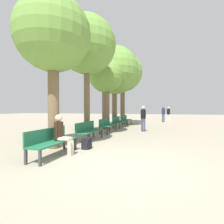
{
  "coord_description": "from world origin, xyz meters",
  "views": [
    {
      "loc": [
        1.1,
        -4.25,
        1.39
      ],
      "look_at": [
        -1.89,
        5.8,
        1.19
      ],
      "focal_mm": 28.0,
      "sensor_mm": 36.0,
      "label": 1
    }
  ],
  "objects_px": {
    "bench_row_2": "(107,124)",
    "bench_row_4": "(126,119)",
    "bench_row_3": "(118,121)",
    "bench_row_1": "(88,130)",
    "tree_row_2": "(106,77)",
    "bench_row_0": "(51,140)",
    "pedestrian_far": "(169,113)",
    "tree_row_3": "(115,71)",
    "pedestrian_near": "(143,117)",
    "tree_row_0": "(53,36)",
    "pedestrian_mid": "(163,113)",
    "tree_row_4": "(123,73)",
    "backpack": "(87,143)",
    "person_seated": "(62,133)",
    "tree_row_1": "(87,45)"
  },
  "relations": [
    {
      "from": "tree_row_2",
      "to": "tree_row_1",
      "type": "bearing_deg",
      "value": -90.0
    },
    {
      "from": "pedestrian_far",
      "to": "pedestrian_mid",
      "type": "bearing_deg",
      "value": -156.78
    },
    {
      "from": "bench_row_1",
      "to": "tree_row_4",
      "type": "relative_size",
      "value": 0.28
    },
    {
      "from": "pedestrian_far",
      "to": "person_seated",
      "type": "bearing_deg",
      "value": -103.38
    },
    {
      "from": "bench_row_1",
      "to": "tree_row_4",
      "type": "distance_m",
      "value": 9.97
    },
    {
      "from": "bench_row_2",
      "to": "tree_row_3",
      "type": "distance_m",
      "value": 5.33
    },
    {
      "from": "bench_row_2",
      "to": "person_seated",
      "type": "relative_size",
      "value": 1.51
    },
    {
      "from": "bench_row_0",
      "to": "pedestrian_far",
      "type": "height_order",
      "value": "pedestrian_far"
    },
    {
      "from": "bench_row_1",
      "to": "pedestrian_near",
      "type": "bearing_deg",
      "value": 61.88
    },
    {
      "from": "bench_row_4",
      "to": "tree_row_4",
      "type": "bearing_deg",
      "value": 115.83
    },
    {
      "from": "tree_row_2",
      "to": "pedestrian_near",
      "type": "relative_size",
      "value": 3.04
    },
    {
      "from": "tree_row_0",
      "to": "backpack",
      "type": "distance_m",
      "value": 3.93
    },
    {
      "from": "bench_row_1",
      "to": "bench_row_4",
      "type": "bearing_deg",
      "value": 90.0
    },
    {
      "from": "bench_row_3",
      "to": "bench_row_4",
      "type": "xyz_separation_m",
      "value": [
        0.0,
        2.61,
        0.0
      ]
    },
    {
      "from": "tree_row_3",
      "to": "pedestrian_mid",
      "type": "xyz_separation_m",
      "value": [
        3.67,
        5.39,
        -3.43
      ]
    },
    {
      "from": "bench_row_1",
      "to": "tree_row_2",
      "type": "relative_size",
      "value": 0.39
    },
    {
      "from": "backpack",
      "to": "pedestrian_mid",
      "type": "distance_m",
      "value": 13.35
    },
    {
      "from": "bench_row_4",
      "to": "tree_row_2",
      "type": "bearing_deg",
      "value": -98.56
    },
    {
      "from": "bench_row_2",
      "to": "tree_row_0",
      "type": "bearing_deg",
      "value": -97.5
    },
    {
      "from": "pedestrian_near",
      "to": "tree_row_2",
      "type": "bearing_deg",
      "value": 171.09
    },
    {
      "from": "person_seated",
      "to": "pedestrian_near",
      "type": "height_order",
      "value": "pedestrian_near"
    },
    {
      "from": "bench_row_2",
      "to": "tree_row_4",
      "type": "bearing_deg",
      "value": 95.06
    },
    {
      "from": "tree_row_1",
      "to": "tree_row_2",
      "type": "distance_m",
      "value": 3.18
    },
    {
      "from": "backpack",
      "to": "person_seated",
      "type": "bearing_deg",
      "value": -112.6
    },
    {
      "from": "bench_row_2",
      "to": "bench_row_0",
      "type": "bearing_deg",
      "value": -90.0
    },
    {
      "from": "bench_row_1",
      "to": "tree_row_2",
      "type": "xyz_separation_m",
      "value": [
        -0.57,
        4.06,
        2.99
      ]
    },
    {
      "from": "bench_row_0",
      "to": "bench_row_1",
      "type": "xyz_separation_m",
      "value": [
        0.0,
        2.61,
        0.0
      ]
    },
    {
      "from": "bench_row_0",
      "to": "bench_row_1",
      "type": "bearing_deg",
      "value": 90.0
    },
    {
      "from": "bench_row_4",
      "to": "backpack",
      "type": "distance_m",
      "value": 9.34
    },
    {
      "from": "tree_row_2",
      "to": "tree_row_4",
      "type": "distance_m",
      "value": 5.09
    },
    {
      "from": "bench_row_2",
      "to": "bench_row_3",
      "type": "height_order",
      "value": "same"
    },
    {
      "from": "bench_row_4",
      "to": "bench_row_1",
      "type": "bearing_deg",
      "value": -90.0
    },
    {
      "from": "pedestrian_near",
      "to": "bench_row_3",
      "type": "bearing_deg",
      "value": 141.72
    },
    {
      "from": "tree_row_2",
      "to": "tree_row_3",
      "type": "relative_size",
      "value": 0.75
    },
    {
      "from": "tree_row_4",
      "to": "pedestrian_far",
      "type": "height_order",
      "value": "tree_row_4"
    },
    {
      "from": "bench_row_0",
      "to": "pedestrian_mid",
      "type": "bearing_deg",
      "value": 77.69
    },
    {
      "from": "bench_row_2",
      "to": "bench_row_4",
      "type": "distance_m",
      "value": 5.22
    },
    {
      "from": "tree_row_1",
      "to": "tree_row_4",
      "type": "relative_size",
      "value": 0.92
    },
    {
      "from": "bench_row_2",
      "to": "tree_row_3",
      "type": "relative_size",
      "value": 0.29
    },
    {
      "from": "bench_row_4",
      "to": "bench_row_3",
      "type": "bearing_deg",
      "value": -90.0
    },
    {
      "from": "bench_row_1",
      "to": "person_seated",
      "type": "bearing_deg",
      "value": -84.6
    },
    {
      "from": "bench_row_3",
      "to": "tree_row_0",
      "type": "relative_size",
      "value": 0.34
    },
    {
      "from": "person_seated",
      "to": "tree_row_2",
      "type": "bearing_deg",
      "value": 96.98
    },
    {
      "from": "tree_row_0",
      "to": "pedestrian_mid",
      "type": "bearing_deg",
      "value": 74.58
    },
    {
      "from": "pedestrian_mid",
      "to": "tree_row_3",
      "type": "bearing_deg",
      "value": -124.2
    },
    {
      "from": "bench_row_4",
      "to": "pedestrian_mid",
      "type": "bearing_deg",
      "value": 50.63
    },
    {
      "from": "tree_row_1",
      "to": "pedestrian_near",
      "type": "height_order",
      "value": "tree_row_1"
    },
    {
      "from": "tree_row_4",
      "to": "pedestrian_far",
      "type": "xyz_separation_m",
      "value": [
        4.18,
        2.83,
        -3.84
      ]
    },
    {
      "from": "bench_row_1",
      "to": "tree_row_0",
      "type": "relative_size",
      "value": 0.34
    },
    {
      "from": "tree_row_1",
      "to": "tree_row_2",
      "type": "bearing_deg",
      "value": 90.0
    }
  ]
}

